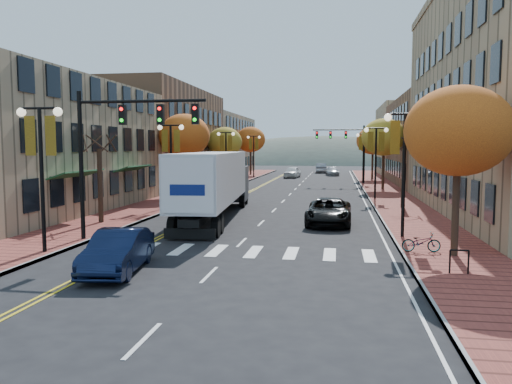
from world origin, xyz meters
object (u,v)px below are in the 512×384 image
at_px(navy_sedan, 118,251).
at_px(semi_truck, 215,180).
at_px(black_suv, 329,211).
at_px(bicycle, 421,242).

bearing_deg(navy_sedan, semi_truck, 81.60).
distance_m(semi_truck, navy_sedan, 13.76).
relative_size(semi_truck, black_suv, 3.07).
bearing_deg(semi_truck, navy_sedan, -95.56).
relative_size(navy_sedan, black_suv, 0.84).
bearing_deg(black_suv, navy_sedan, -119.36).
bearing_deg(bicycle, black_suv, 22.58).
height_order(navy_sedan, black_suv, black_suv).
xyz_separation_m(semi_truck, black_suv, (7.05, -1.39, -1.65)).
height_order(black_suv, bicycle, black_suv).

